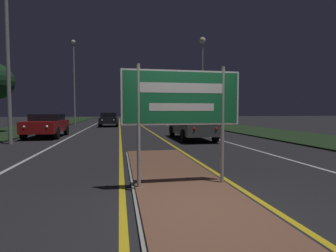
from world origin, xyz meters
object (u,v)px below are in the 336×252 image
(streetlight_left_far, at_px, (74,73))
(car_receding_1, at_px, (199,120))
(streetlight_right_near, at_px, (202,65))
(car_approaching_0, at_px, (47,125))
(highway_sign, at_px, (182,102))
(car_approaching_1, at_px, (109,119))
(car_receding_0, at_px, (192,126))
(streetlight_left_near, at_px, (7,38))

(streetlight_left_far, bearing_deg, car_receding_1, -35.86)
(streetlight_right_near, height_order, car_approaching_0, streetlight_right_near)
(highway_sign, height_order, car_receding_1, highway_sign)
(streetlight_left_far, distance_m, car_approaching_1, 7.41)
(streetlight_left_far, relative_size, car_receding_0, 2.01)
(car_receding_0, bearing_deg, streetlight_left_near, -177.33)
(streetlight_left_near, height_order, car_approaching_1, streetlight_left_near)
(streetlight_left_near, bearing_deg, car_receding_0, 2.67)
(streetlight_left_near, height_order, streetlight_right_near, streetlight_right_near)
(streetlight_right_near, xyz_separation_m, car_approaching_0, (-12.15, -7.08, -5.18))
(car_receding_0, relative_size, car_approaching_1, 1.15)
(streetlight_right_near, height_order, car_approaching_1, streetlight_right_near)
(highway_sign, xyz_separation_m, car_approaching_1, (-2.33, 23.26, -0.99))
(streetlight_left_near, height_order, car_receding_1, streetlight_left_near)
(streetlight_left_near, xyz_separation_m, car_receding_0, (9.19, 0.43, -4.27))
(highway_sign, relative_size, streetlight_left_near, 0.28)
(streetlight_left_near, distance_m, car_receding_1, 15.91)
(car_approaching_1, bearing_deg, streetlight_left_far, 139.53)
(streetlight_right_near, bearing_deg, streetlight_left_far, 149.38)
(car_receding_0, xyz_separation_m, car_approaching_1, (-5.12, 14.15, -0.01))
(streetlight_left_near, height_order, car_receding_0, streetlight_left_near)
(streetlight_right_near, bearing_deg, car_approaching_1, 154.58)
(streetlight_left_near, distance_m, car_approaching_0, 5.45)
(streetlight_left_near, relative_size, streetlight_left_far, 0.86)
(streetlight_left_far, height_order, car_approaching_1, streetlight_left_far)
(highway_sign, bearing_deg, streetlight_left_far, 103.28)
(highway_sign, height_order, car_approaching_0, highway_sign)
(highway_sign, xyz_separation_m, streetlight_right_near, (6.57, 19.03, 4.19))
(highway_sign, relative_size, car_approaching_0, 0.54)
(highway_sign, distance_m, car_receding_1, 18.80)
(streetlight_left_far, xyz_separation_m, car_approaching_1, (3.96, -3.38, -5.26))
(car_approaching_0, bearing_deg, streetlight_left_far, 92.79)
(streetlight_left_far, distance_m, car_approaching_0, 15.62)
(car_approaching_0, bearing_deg, streetlight_left_near, -104.13)
(streetlight_left_far, bearing_deg, highway_sign, -76.72)
(car_receding_0, height_order, car_approaching_1, car_receding_0)
(car_receding_1, xyz_separation_m, car_approaching_1, (-8.25, 5.44, -0.05))
(streetlight_left_near, relative_size, streetlight_right_near, 0.98)
(highway_sign, height_order, streetlight_left_far, streetlight_left_far)
(streetlight_right_near, distance_m, car_approaching_1, 11.14)
(streetlight_left_far, relative_size, car_receding_1, 2.17)
(highway_sign, distance_m, streetlight_left_near, 11.28)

